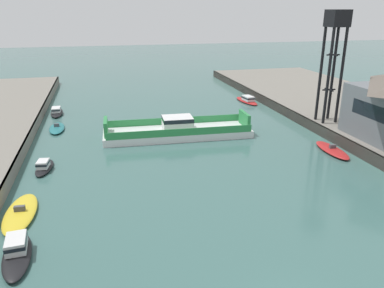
% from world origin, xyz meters
% --- Properties ---
extents(chain_ferry, '(22.96, 7.48, 3.30)m').
position_xyz_m(chain_ferry, '(0.01, 37.76, 1.00)').
color(chain_ferry, silver).
rests_on(chain_ferry, ground).
extents(moored_boat_near_left, '(3.37, 8.40, 1.42)m').
position_xyz_m(moored_boat_near_left, '(19.18, 56.83, 0.53)').
color(moored_boat_near_left, red).
rests_on(moored_boat_near_left, ground).
extents(moored_boat_near_right, '(3.10, 8.31, 1.07)m').
position_xyz_m(moored_boat_near_right, '(-19.60, 17.68, 0.29)').
color(moored_boat_near_right, yellow).
rests_on(moored_boat_near_right, ground).
extents(moored_boat_mid_left, '(2.75, 7.63, 1.09)m').
position_xyz_m(moored_boat_mid_left, '(19.48, 25.88, 0.30)').
color(moored_boat_mid_left, red).
rests_on(moored_boat_mid_left, ground).
extents(moored_boat_mid_right, '(2.73, 6.93, 1.61)m').
position_xyz_m(moored_boat_mid_right, '(-18.70, 10.79, 0.59)').
color(moored_boat_mid_right, black).
rests_on(moored_boat_mid_right, ground).
extents(moored_boat_far_left, '(2.39, 7.27, 1.43)m').
position_xyz_m(moored_boat_far_left, '(-19.51, 56.12, 0.53)').
color(moored_boat_far_left, black).
rests_on(moored_boat_far_left, ground).
extents(moored_boat_upstream_a, '(2.50, 5.52, 1.36)m').
position_xyz_m(moored_boat_upstream_a, '(-18.69, 28.79, 0.50)').
color(moored_boat_upstream_a, black).
rests_on(moored_boat_upstream_a, ground).
extents(moored_boat_upstream_b, '(2.49, 6.74, 1.05)m').
position_xyz_m(moored_boat_upstream_b, '(-18.61, 45.90, 0.28)').
color(moored_boat_upstream_b, '#237075').
rests_on(moored_boat_upstream_b, ground).
extents(crane_tower, '(2.87, 2.87, 17.04)m').
position_xyz_m(crane_tower, '(23.89, 34.91, 14.41)').
color(crane_tower, black).
rests_on(crane_tower, quay_right).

